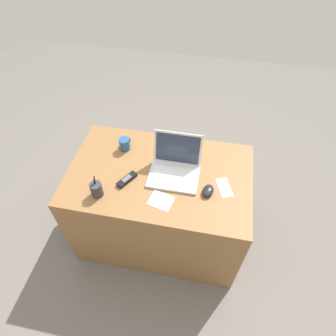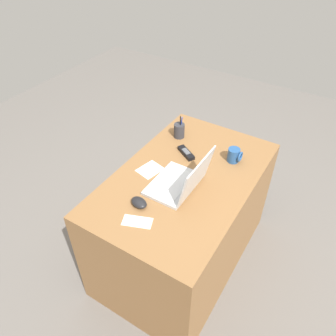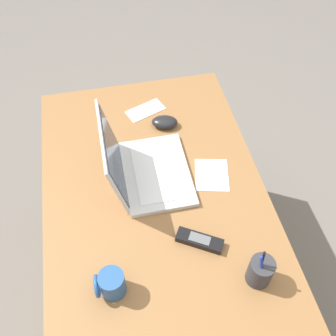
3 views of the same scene
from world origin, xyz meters
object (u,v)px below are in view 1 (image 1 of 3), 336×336
(cordless_phone, at_px, (127,180))
(pen_holder, at_px, (97,189))
(laptop, at_px, (175,167))
(coffee_mug_white, at_px, (125,144))
(computer_mouse, at_px, (208,191))

(cordless_phone, xyz_separation_m, pen_holder, (-0.15, -0.14, 0.04))
(laptop, relative_size, cordless_phone, 2.17)
(coffee_mug_white, relative_size, cordless_phone, 0.60)
(coffee_mug_white, bearing_deg, pen_holder, -96.98)
(laptop, distance_m, computer_mouse, 0.26)
(computer_mouse, xyz_separation_m, pen_holder, (-0.66, -0.14, 0.03))
(coffee_mug_white, bearing_deg, cordless_phone, -71.27)
(computer_mouse, height_order, pen_holder, pen_holder)
(pen_holder, bearing_deg, computer_mouse, 12.06)
(laptop, bearing_deg, computer_mouse, -28.27)
(laptop, bearing_deg, pen_holder, -148.61)
(computer_mouse, height_order, cordless_phone, computer_mouse)
(computer_mouse, bearing_deg, laptop, 165.70)
(computer_mouse, bearing_deg, pen_holder, -153.97)
(computer_mouse, relative_size, coffee_mug_white, 1.13)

